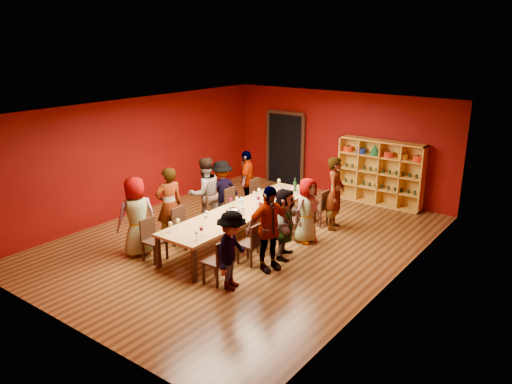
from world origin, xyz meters
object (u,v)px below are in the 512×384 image
tasting_table (244,211)px  person_right_0 (232,251)px  chair_person_left_0 (152,237)px  chair_person_right_1 (253,242)px  chair_person_right_3 (297,218)px  spittoon_bowl (233,211)px  chair_person_right_0 (219,259)px  person_right_2 (285,223)px  person_left_4 (247,180)px  chair_person_right_4 (321,206)px  shelving_unit (381,169)px  person_right_4 (335,193)px  chair_person_right_2 (272,232)px  chair_person_left_4 (258,194)px  person_left_3 (222,191)px  person_left_0 (136,216)px  person_left_2 (205,193)px  person_right_1 (268,229)px  chair_person_left_2 (216,211)px  wine_bottle (295,186)px  chair_person_left_3 (233,204)px  person_left_1 (169,205)px  chair_person_left_1 (182,225)px  person_right_3 (307,210)px

tasting_table → person_right_0: size_ratio=2.97×
chair_person_left_0 → chair_person_right_1: same height
chair_person_right_3 → spittoon_bowl: spittoon_bowl is taller
chair_person_right_0 → chair_person_right_3: size_ratio=1.00×
tasting_table → person_right_2: bearing=-9.3°
person_right_2 → spittoon_bowl: size_ratio=4.72×
spittoon_bowl → chair_person_right_1: bearing=-27.4°
person_left_4 → chair_person_right_4: 2.21m
shelving_unit → person_right_4: size_ratio=1.35×
chair_person_right_2 → chair_person_right_3: (0.00, 1.00, 0.00)m
chair_person_left_4 → chair_person_right_3: 2.06m
person_left_3 → chair_person_right_3: (2.19, 0.07, -0.28)m
person_right_0 → shelving_unit: bearing=-17.4°
person_left_0 → person_left_2: (0.10, 2.02, 0.02)m
person_right_1 → spittoon_bowl: size_ratio=5.41×
chair_person_right_2 → chair_person_left_2: bearing=171.6°
person_left_2 → chair_person_right_3: person_left_2 is taller
chair_person_right_4 → spittoon_bowl: size_ratio=2.76×
chair_person_right_4 → wine_bottle: (-0.73, -0.06, 0.39)m
shelving_unit → person_left_2: bearing=-121.9°
chair_person_right_2 → chair_person_right_3: 1.00m
chair_person_right_1 → chair_person_right_3: size_ratio=1.00×
chair_person_left_3 → person_left_1: bearing=-102.3°
chair_person_left_1 → person_right_4: bearing=53.5°
person_left_4 → spittoon_bowl: (1.29, -2.18, 0.02)m
spittoon_bowl → chair_person_right_3: bearing=53.7°
shelving_unit → chair_person_left_0: bearing=-110.2°
wine_bottle → spittoon_bowl: bearing=-94.0°
chair_person_left_0 → chair_person_right_0: 1.82m
person_left_3 → person_right_0: size_ratio=1.02×
chair_person_left_1 → chair_person_left_2: bearing=90.0°
person_left_2 → person_left_4: bearing=-158.2°
person_left_1 → chair_person_left_4: bearing=-168.9°
chair_person_left_1 → person_left_1: size_ratio=0.51×
person_left_0 → person_right_3: person_left_0 is taller
person_left_0 → chair_person_left_2: person_left_0 is taller
person_left_4 → spittoon_bowl: bearing=6.3°
tasting_table → person_right_1: 1.58m
wine_bottle → person_right_3: bearing=-46.5°
chair_person_right_0 → person_right_2: size_ratio=0.59×
chair_person_left_2 → person_left_4: person_left_4 is taller
chair_person_right_1 → person_right_1: person_right_1 is taller
person_left_0 → spittoon_bowl: person_left_0 is taller
person_left_0 → person_right_4: (2.63, 3.86, 0.03)m
chair_person_left_0 → person_right_0: (2.14, 0.03, 0.26)m
person_right_1 → chair_person_right_2: 0.87m
chair_person_left_4 → wine_bottle: size_ratio=2.59×
chair_person_right_1 → wine_bottle: (-0.73, 2.73, 0.39)m
chair_person_left_2 → person_right_2: 2.17m
shelving_unit → person_right_0: size_ratio=1.58×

